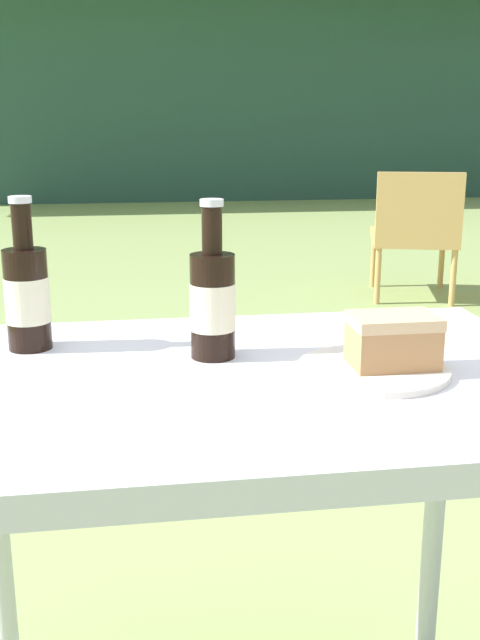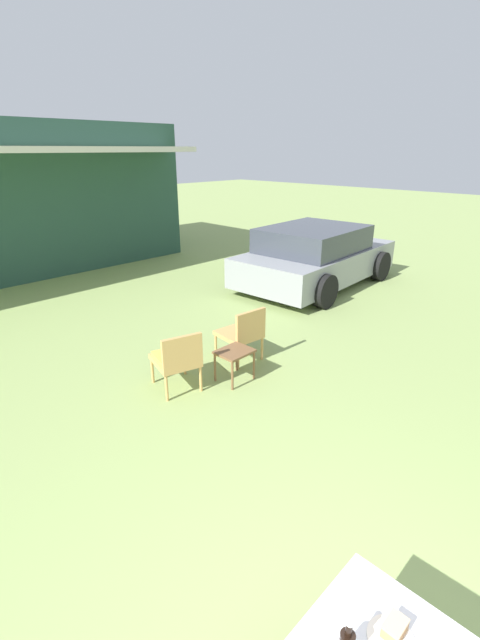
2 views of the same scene
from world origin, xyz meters
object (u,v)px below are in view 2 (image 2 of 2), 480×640
(wicker_chair_plain, at_px, (243,332))
(garden_side_table, at_px, (235,355))
(parked_car, at_px, (315,257))
(cake_on_plate, at_px, (393,632))
(wicker_chair_cushioned, at_px, (177,358))

(wicker_chair_plain, distance_m, garden_side_table, 0.57)
(parked_car, relative_size, cake_on_plate, 18.89)
(garden_side_table, relative_size, cake_on_plate, 2.08)
(wicker_chair_plain, height_order, cake_on_plate, cake_on_plate)
(garden_side_table, height_order, cake_on_plate, cake_on_plate)
(wicker_chair_plain, relative_size, garden_side_table, 1.78)
(wicker_chair_cushioned, bearing_deg, garden_side_table, 168.00)
(wicker_chair_cushioned, height_order, garden_side_table, wicker_chair_cushioned)
(wicker_chair_plain, bearing_deg, garden_side_table, 39.12)
(wicker_chair_cushioned, xyz_separation_m, cake_on_plate, (-1.39, -3.39, 0.33))
(parked_car, height_order, garden_side_table, parked_car)
(parked_car, bearing_deg, cake_on_plate, -145.79)
(wicker_chair_plain, bearing_deg, cake_on_plate, 59.03)
(parked_car, bearing_deg, garden_side_table, -160.96)
(cake_on_plate, bearing_deg, garden_side_table, 56.33)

